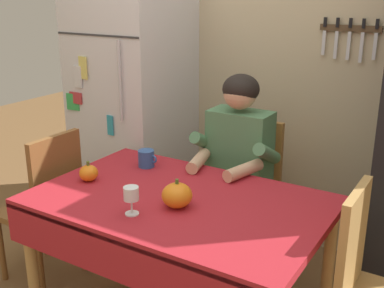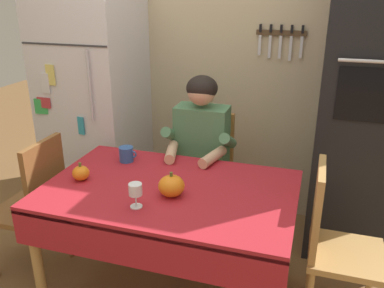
{
  "view_description": "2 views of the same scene",
  "coord_description": "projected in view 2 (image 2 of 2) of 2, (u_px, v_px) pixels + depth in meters",
  "views": [
    {
      "loc": [
        1.16,
        -1.66,
        1.7
      ],
      "look_at": [
        -0.03,
        0.27,
        0.96
      ],
      "focal_mm": 44.91,
      "sensor_mm": 36.0,
      "label": 1
    },
    {
      "loc": [
        0.73,
        -1.8,
        1.79
      ],
      "look_at": [
        0.12,
        0.14,
        1.0
      ],
      "focal_mm": 38.07,
      "sensor_mm": 36.0,
      "label": 2
    }
  ],
  "objects": [
    {
      "name": "chair_right_side",
      "position": [
        333.0,
        240.0,
        2.19
      ],
      "size": [
        0.4,
        0.4,
        0.93
      ],
      "color": "tan",
      "rests_on": "ground"
    },
    {
      "name": "refrigerator",
      "position": [
        95.0,
        105.0,
        3.25
      ],
      "size": [
        0.68,
        0.71,
        1.8
      ],
      "color": "silver",
      "rests_on": "ground"
    },
    {
      "name": "pumpkin_large",
      "position": [
        171.0,
        186.0,
        2.17
      ],
      "size": [
        0.14,
        0.14,
        0.14
      ],
      "color": "orange",
      "rests_on": "dining_table"
    },
    {
      "name": "wine_glass",
      "position": [
        135.0,
        191.0,
        2.04
      ],
      "size": [
        0.07,
        0.07,
        0.13
      ],
      "color": "white",
      "rests_on": "dining_table"
    },
    {
      "name": "dining_table",
      "position": [
        168.0,
        202.0,
        2.29
      ],
      "size": [
        1.4,
        0.9,
        0.74
      ],
      "color": "tan",
      "rests_on": "ground"
    },
    {
      "name": "pumpkin_medium",
      "position": [
        81.0,
        173.0,
        2.35
      ],
      "size": [
        0.1,
        0.1,
        0.11
      ],
      "color": "orange",
      "rests_on": "dining_table"
    },
    {
      "name": "chair_left_side",
      "position": [
        35.0,
        202.0,
        2.58
      ],
      "size": [
        0.4,
        0.4,
        0.93
      ],
      "color": "brown",
      "rests_on": "ground"
    },
    {
      "name": "chair_behind_person",
      "position": [
        206.0,
        169.0,
        3.04
      ],
      "size": [
        0.4,
        0.4,
        0.93
      ],
      "color": "#9E6B33",
      "rests_on": "ground"
    },
    {
      "name": "back_wall_assembly",
      "position": [
        230.0,
        53.0,
        3.17
      ],
      "size": [
        3.7,
        0.13,
        2.6
      ],
      "color": "#BCAD89",
      "rests_on": "ground"
    },
    {
      "name": "coffee_mug",
      "position": [
        126.0,
        154.0,
        2.6
      ],
      "size": [
        0.12,
        0.09,
        0.1
      ],
      "color": "#2D569E",
      "rests_on": "dining_table"
    },
    {
      "name": "seated_person",
      "position": [
        199.0,
        150.0,
        2.79
      ],
      "size": [
        0.47,
        0.55,
        1.25
      ],
      "color": "#38384C",
      "rests_on": "ground"
    },
    {
      "name": "wall_oven",
      "position": [
        366.0,
        107.0,
        2.67
      ],
      "size": [
        0.6,
        0.64,
        2.1
      ],
      "color": "black",
      "rests_on": "ground"
    }
  ]
}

